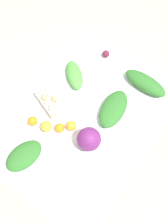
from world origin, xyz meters
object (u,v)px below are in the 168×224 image
object	(u,v)px
greens_bunch_beet_tops	(145,83)
orange_0	(60,128)
orange_1	(33,121)
orange_2	(71,125)
greens_bunch_dandelion	(24,156)
cabbage_purple	(89,139)
greens_bunch_scallion	(113,109)
orange_3	(46,126)
beet_root	(106,54)
egg_carton	(50,101)
greens_bunch_kale	(74,75)

from	to	relation	value
greens_bunch_beet_tops	orange_0	distance (m)	0.71
orange_1	orange_2	size ratio (longest dim) A/B	0.94
greens_bunch_beet_tops	orange_0	bearing A→B (deg)	157.10
greens_bunch_beet_tops	orange_1	bearing A→B (deg)	147.75
greens_bunch_dandelion	orange_2	size ratio (longest dim) A/B	3.60
cabbage_purple	greens_bunch_beet_tops	bearing A→B (deg)	-5.66
greens_bunch_scallion	orange_1	size ratio (longest dim) A/B	4.98
greens_bunch_dandelion	orange_3	bearing A→B (deg)	4.87
greens_bunch_scallion	beet_root	world-z (taller)	greens_bunch_scallion
egg_carton	greens_bunch_beet_tops	world-z (taller)	egg_carton
greens_bunch_scallion	greens_bunch_beet_tops	world-z (taller)	greens_bunch_beet_tops
cabbage_purple	egg_carton	bearing A→B (deg)	77.42
egg_carton	greens_bunch_beet_tops	bearing A→B (deg)	68.66
greens_bunch_dandelion	orange_3	world-z (taller)	orange_3
greens_bunch_kale	orange_1	world-z (taller)	greens_bunch_kale
greens_bunch_kale	orange_1	bearing A→B (deg)	-178.42
orange_0	orange_2	bearing A→B (deg)	-40.41
greens_bunch_dandelion	greens_bunch_beet_tops	xyz separation A→B (m)	(0.93, -0.33, 0.01)
greens_bunch_beet_tops	orange_3	world-z (taller)	greens_bunch_beet_tops
orange_3	cabbage_purple	bearing A→B (deg)	-74.96
greens_bunch_dandelion	orange_0	world-z (taller)	greens_bunch_dandelion
orange_1	greens_bunch_kale	bearing A→B (deg)	1.58
egg_carton	greens_bunch_scallion	bearing A→B (deg)	48.25
greens_bunch_kale	greens_bunch_dandelion	size ratio (longest dim) A/B	1.11
orange_0	orange_3	bearing A→B (deg)	120.90
greens_bunch_dandelion	greens_bunch_beet_tops	world-z (taller)	greens_bunch_beet_tops
greens_bunch_scallion	orange_0	xyz separation A→B (m)	(-0.33, 0.21, -0.00)
greens_bunch_beet_tops	egg_carton	bearing A→B (deg)	138.94
beet_root	orange_0	xyz separation A→B (m)	(-0.73, -0.12, 0.00)
cabbage_purple	orange_1	xyz separation A→B (m)	(-0.10, 0.39, -0.04)
orange_0	orange_1	bearing A→B (deg)	110.71
greens_bunch_beet_tops	beet_root	bearing A→B (deg)	78.79
greens_bunch_kale	greens_bunch_beet_tops	bearing A→B (deg)	-62.59
orange_2	orange_3	size ratio (longest dim) A/B	0.91
orange_0	greens_bunch_scallion	bearing A→B (deg)	-31.53
greens_bunch_dandelion	orange_0	xyz separation A→B (m)	(0.28, -0.06, -0.00)
beet_root	orange_1	distance (m)	0.80
greens_bunch_kale	orange_2	size ratio (longest dim) A/B	3.98
orange_1	orange_3	xyz separation A→B (m)	(0.02, -0.10, 0.01)
beet_root	orange_1	world-z (taller)	orange_1
greens_bunch_kale	beet_root	world-z (taller)	greens_bunch_kale
greens_bunch_dandelion	orange_3	xyz separation A→B (m)	(0.24, 0.02, 0.00)
greens_bunch_beet_tops	orange_2	bearing A→B (deg)	159.19
greens_bunch_scallion	orange_3	bearing A→B (deg)	143.51
egg_carton	greens_bunch_dandelion	size ratio (longest dim) A/B	1.05
greens_bunch_scallion	orange_0	distance (m)	0.39
egg_carton	orange_1	bearing A→B (deg)	-67.94
egg_carton	orange_2	distance (m)	0.24
beet_root	egg_carton	bearing A→B (deg)	173.95
cabbage_purple	greens_bunch_scallion	size ratio (longest dim) A/B	0.48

